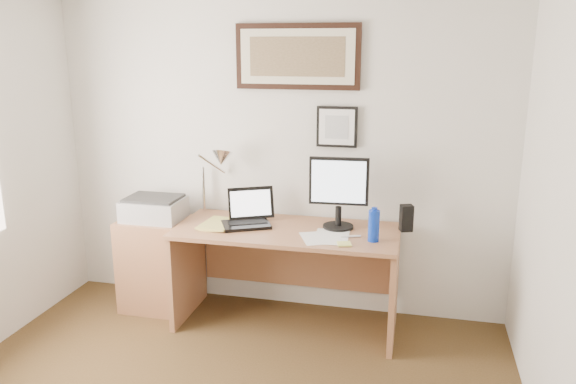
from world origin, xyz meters
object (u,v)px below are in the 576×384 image
(book, at_px, (204,223))
(laptop, at_px, (248,217))
(water_bottle, at_px, (374,226))
(printer, at_px, (154,208))
(side_cabinet, at_px, (156,264))
(lcd_monitor, at_px, (339,189))
(desk, at_px, (289,256))

(book, relative_size, laptop, 0.71)
(water_bottle, xyz_separation_m, laptop, (-0.93, 0.16, -0.05))
(water_bottle, relative_size, printer, 0.49)
(water_bottle, bearing_deg, side_cabinet, 174.44)
(laptop, bearing_deg, lcd_monitor, 5.04)
(lcd_monitor, height_order, printer, lcd_monitor)
(book, distance_m, printer, 0.46)
(book, xyz_separation_m, desk, (0.62, 0.11, -0.25))
(laptop, bearing_deg, book, -167.23)
(laptop, bearing_deg, desk, 8.20)
(side_cabinet, distance_m, desk, 1.08)
(lcd_monitor, bearing_deg, side_cabinet, -178.00)
(side_cabinet, bearing_deg, printer, 34.92)
(book, bearing_deg, printer, 168.88)
(desk, relative_size, lcd_monitor, 3.08)
(lcd_monitor, bearing_deg, laptop, -174.96)
(laptop, distance_m, lcd_monitor, 0.70)
(desk, bearing_deg, lcd_monitor, 2.35)
(book, height_order, printer, printer)
(laptop, bearing_deg, water_bottle, -9.59)
(desk, bearing_deg, book, -169.45)
(water_bottle, height_order, laptop, laptop)
(lcd_monitor, distance_m, printer, 1.43)
(water_bottle, height_order, lcd_monitor, lcd_monitor)
(lcd_monitor, bearing_deg, printer, -178.29)
(water_bottle, height_order, desk, water_bottle)
(book, bearing_deg, lcd_monitor, 7.57)
(book, height_order, lcd_monitor, lcd_monitor)
(side_cabinet, relative_size, lcd_monitor, 1.40)
(side_cabinet, bearing_deg, book, -9.91)
(water_bottle, distance_m, lcd_monitor, 0.39)
(laptop, distance_m, printer, 0.76)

